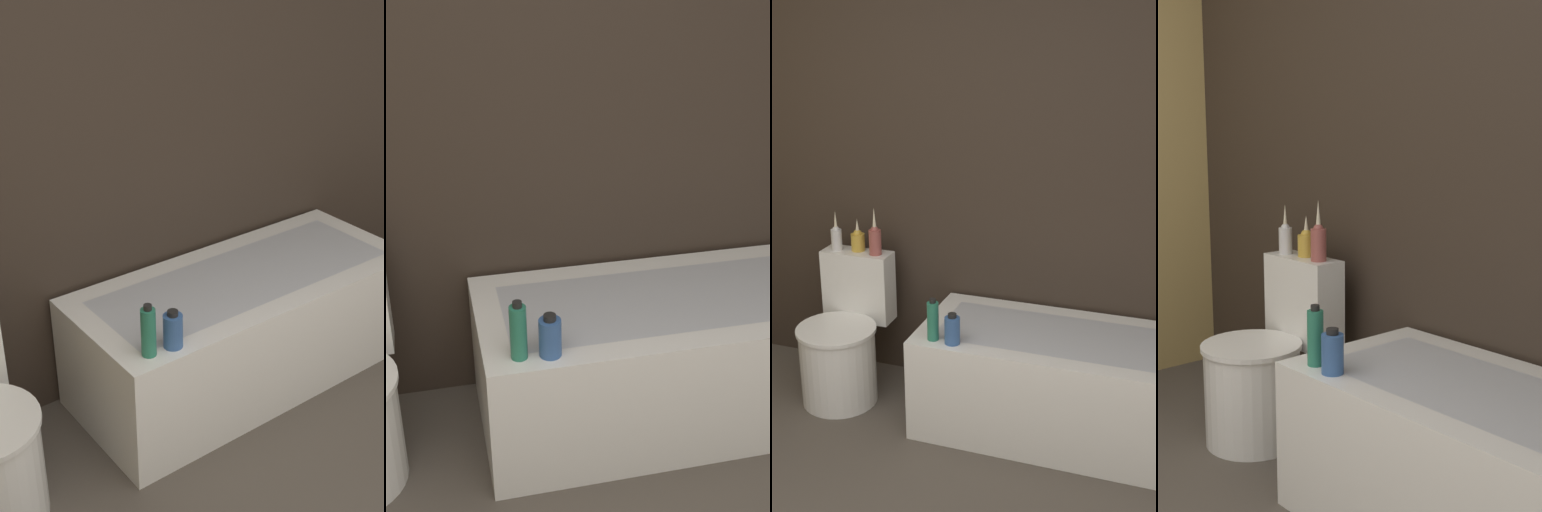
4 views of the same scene
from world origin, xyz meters
TOP-DOWN VIEW (x-y plane):
  - wall_back_tiled at (0.00, 2.24)m, footprint 6.40×0.06m
  - bathtub at (0.78, 1.86)m, footprint 1.58×0.66m
  - shampoo_bottle_tall at (0.11, 1.62)m, footprint 0.06×0.06m
  - shampoo_bottle_short at (0.21, 1.61)m, footprint 0.07×0.07m

SIDE VIEW (x-z plane):
  - bathtub at x=0.78m, z-range 0.00..0.54m
  - shampoo_bottle_short at x=0.21m, z-range 0.53..0.69m
  - shampoo_bottle_tall at x=0.11m, z-range 0.53..0.75m
  - wall_back_tiled at x=0.00m, z-range 0.00..2.60m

